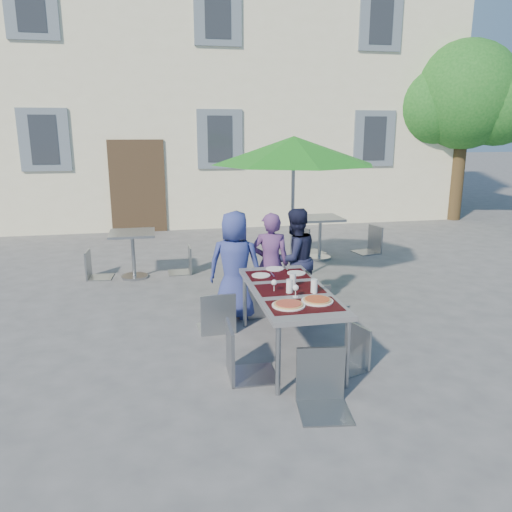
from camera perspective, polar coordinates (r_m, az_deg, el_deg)
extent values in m
plane|color=#504F52|center=(5.64, 6.43, -11.34)|extent=(90.00, 90.00, 0.00)
cube|color=beige|center=(16.44, -6.17, 17.93)|extent=(13.00, 8.00, 7.00)
cube|color=#3D2D1D|center=(12.37, -13.37, 7.72)|extent=(1.30, 0.06, 2.20)
cube|color=slate|center=(12.53, -23.04, 12.12)|extent=(1.10, 0.06, 1.40)
cube|color=#262B33|center=(12.51, -23.06, 12.12)|extent=(0.60, 0.04, 1.10)
cube|color=slate|center=(12.79, -24.38, 24.71)|extent=(1.10, 0.06, 1.40)
cube|color=#262B33|center=(12.77, -24.40, 24.72)|extent=(0.60, 0.04, 1.10)
cube|color=slate|center=(12.40, -4.16, 13.18)|extent=(1.10, 0.06, 1.40)
cube|color=#262B33|center=(12.38, -4.14, 13.18)|extent=(0.60, 0.04, 1.10)
cube|color=slate|center=(12.67, -4.41, 25.94)|extent=(1.10, 0.06, 1.40)
cube|color=#262B33|center=(12.65, -4.39, 25.96)|extent=(0.60, 0.04, 1.10)
cube|color=slate|center=(13.52, 13.35, 12.93)|extent=(1.10, 0.06, 1.40)
cube|color=#262B33|center=(13.50, 13.39, 12.93)|extent=(0.60, 0.04, 1.10)
cube|color=slate|center=(13.76, 14.08, 24.65)|extent=(1.10, 0.06, 1.40)
cube|color=#262B33|center=(13.74, 14.12, 24.66)|extent=(0.60, 0.04, 1.10)
cylinder|color=#43331D|center=(14.80, 22.07, 9.26)|extent=(0.36, 0.36, 2.80)
sphere|color=#16541A|center=(14.79, 22.78, 16.59)|extent=(2.80, 2.80, 2.80)
sphere|color=#16541A|center=(14.61, 19.29, 15.75)|extent=(2.00, 2.00, 2.00)
sphere|color=#16541A|center=(14.85, 25.91, 15.49)|extent=(2.20, 2.20, 2.20)
sphere|color=#16541A|center=(15.43, 22.32, 18.36)|extent=(1.80, 1.80, 1.80)
cube|color=#494A4F|center=(5.44, 3.86, -4.03)|extent=(0.80, 1.85, 0.05)
cylinder|color=gray|center=(4.72, 2.54, -11.86)|extent=(0.05, 0.05, 0.70)
cylinder|color=gray|center=(4.92, 10.39, -10.99)|extent=(0.05, 0.05, 0.70)
cylinder|color=gray|center=(6.29, -1.29, -5.05)|extent=(0.05, 0.05, 0.70)
cylinder|color=gray|center=(6.44, 4.69, -4.63)|extent=(0.05, 0.05, 0.70)
cube|color=black|center=(4.93, 5.55, -5.68)|extent=(0.70, 0.42, 0.01)
cube|color=black|center=(5.43, 3.86, -3.75)|extent=(0.70, 0.42, 0.01)
cube|color=black|center=(5.94, 2.46, -2.14)|extent=(0.70, 0.42, 0.01)
cylinder|color=white|center=(4.90, 3.74, -5.64)|extent=(0.33, 0.33, 0.01)
cylinder|color=tan|center=(4.90, 3.74, -5.51)|extent=(0.29, 0.29, 0.01)
cylinder|color=maroon|center=(4.90, 3.74, -5.42)|extent=(0.25, 0.25, 0.01)
cylinder|color=white|center=(5.05, 7.02, -5.11)|extent=(0.32, 0.32, 0.01)
cylinder|color=tan|center=(5.05, 7.02, -4.98)|extent=(0.28, 0.28, 0.01)
cylinder|color=maroon|center=(5.05, 7.02, -4.90)|extent=(0.24, 0.24, 0.01)
cylinder|color=silver|center=(5.27, 3.84, -3.48)|extent=(0.07, 0.07, 0.15)
cylinder|color=silver|center=(5.48, 4.23, -2.79)|extent=(0.07, 0.07, 0.15)
cylinder|color=silver|center=(5.30, 6.66, -3.44)|extent=(0.07, 0.07, 0.15)
cylinder|color=silver|center=(5.34, 2.08, -4.06)|extent=(0.06, 0.06, 0.00)
cylinder|color=silver|center=(5.32, 2.08, -3.67)|extent=(0.01, 0.01, 0.08)
sphere|color=silver|center=(5.31, 2.09, -3.06)|extent=(0.06, 0.06, 0.06)
cylinder|color=silver|center=(5.18, 4.53, -4.66)|extent=(0.06, 0.06, 0.00)
cylinder|color=silver|center=(5.17, 4.54, -4.26)|extent=(0.01, 0.01, 0.08)
sphere|color=silver|center=(5.15, 4.55, -3.63)|extent=(0.06, 0.06, 0.06)
cylinder|color=white|center=(5.88, 0.57, -2.22)|extent=(0.22, 0.22, 0.01)
cube|color=#9DA0A4|center=(5.91, 1.90, -2.16)|extent=(0.02, 0.18, 0.00)
cylinder|color=white|center=(5.99, 4.63, -1.95)|extent=(0.22, 0.22, 0.01)
cube|color=#9DA0A4|center=(6.03, 5.91, -1.89)|extent=(0.02, 0.18, 0.00)
cylinder|color=white|center=(6.16, 2.15, -1.46)|extent=(0.22, 0.22, 0.01)
cube|color=#9DA0A4|center=(6.19, 3.41, -1.41)|extent=(0.02, 0.18, 0.00)
imported|color=navy|center=(6.48, -2.42, -1.09)|extent=(0.80, 0.65, 1.43)
imported|color=#58346A|center=(6.63, 1.66, -0.92)|extent=(0.56, 0.43, 1.39)
imported|color=#191C38|center=(6.86, 4.42, -0.36)|extent=(0.78, 0.61, 1.40)
cube|color=#92989D|center=(6.19, -4.72, -4.31)|extent=(0.46, 0.46, 0.03)
cube|color=#92989D|center=(5.92, -4.40, -2.57)|extent=(0.43, 0.06, 0.51)
cylinder|color=#92989D|center=(6.47, -3.36, -5.66)|extent=(0.02, 0.02, 0.45)
cylinder|color=#92989D|center=(6.41, -6.61, -5.92)|extent=(0.02, 0.02, 0.45)
cylinder|color=#92989D|center=(6.14, -2.64, -6.79)|extent=(0.02, 0.02, 0.45)
cylinder|color=#92989D|center=(6.07, -6.07, -7.09)|extent=(0.02, 0.02, 0.45)
cube|color=gray|center=(6.69, 0.05, -3.27)|extent=(0.44, 0.44, 0.03)
cube|color=gray|center=(6.46, 0.64, -1.79)|extent=(0.38, 0.09, 0.46)
cylinder|color=gray|center=(6.96, 0.83, -4.40)|extent=(0.02, 0.02, 0.40)
cylinder|color=gray|center=(6.85, -1.74, -4.71)|extent=(0.02, 0.02, 0.40)
cylinder|color=gray|center=(6.67, 1.89, -5.24)|extent=(0.02, 0.02, 0.40)
cylinder|color=gray|center=(6.56, -0.78, -5.59)|extent=(0.02, 0.02, 0.40)
cube|color=gray|center=(6.65, 6.53, -3.22)|extent=(0.48, 0.48, 0.03)
cube|color=gray|center=(6.39, 6.80, -1.65)|extent=(0.41, 0.11, 0.49)
cylinder|color=gray|center=(6.91, 7.76, -4.55)|extent=(0.02, 0.02, 0.43)
cylinder|color=gray|center=(6.87, 4.83, -4.59)|extent=(0.02, 0.02, 0.43)
cylinder|color=gray|center=(6.58, 8.19, -5.54)|extent=(0.02, 0.02, 0.43)
cylinder|color=gray|center=(6.54, 5.11, -5.59)|extent=(0.02, 0.02, 0.43)
cube|color=gray|center=(4.99, -0.42, -8.44)|extent=(0.48, 0.48, 0.03)
cube|color=gray|center=(4.86, -3.03, -5.57)|extent=(0.05, 0.47, 0.56)
cylinder|color=gray|center=(4.95, 2.31, -11.90)|extent=(0.02, 0.02, 0.49)
cylinder|color=gray|center=(5.31, 1.39, -10.02)|extent=(0.02, 0.02, 0.49)
cylinder|color=gray|center=(4.89, -2.40, -12.25)|extent=(0.02, 0.02, 0.49)
cylinder|color=gray|center=(5.25, -2.98, -10.32)|extent=(0.02, 0.02, 0.49)
cube|color=gray|center=(5.25, 10.14, -8.64)|extent=(0.48, 0.48, 0.03)
cube|color=gray|center=(5.28, 11.75, -5.94)|extent=(0.15, 0.37, 0.45)
cylinder|color=gray|center=(5.35, 7.54, -10.51)|extent=(0.02, 0.02, 0.40)
cylinder|color=gray|center=(5.12, 9.82, -11.77)|extent=(0.02, 0.02, 0.40)
cylinder|color=gray|center=(5.54, 10.24, -9.72)|extent=(0.02, 0.02, 0.40)
cylinder|color=gray|center=(5.32, 12.55, -10.88)|extent=(0.02, 0.02, 0.40)
cube|color=gray|center=(4.43, 7.99, -12.07)|extent=(0.50, 0.50, 0.03)
cube|color=gray|center=(4.51, 7.57, -7.86)|extent=(0.44, 0.09, 0.53)
cylinder|color=gray|center=(4.34, 5.84, -16.19)|extent=(0.02, 0.02, 0.47)
cylinder|color=gray|center=(4.42, 10.91, -15.83)|extent=(0.02, 0.02, 0.47)
cylinder|color=gray|center=(4.67, 5.05, -13.84)|extent=(0.02, 0.02, 0.47)
cylinder|color=gray|center=(4.74, 9.74, -13.56)|extent=(0.02, 0.02, 0.47)
cylinder|color=#9DA0A4|center=(8.16, 4.06, -2.74)|extent=(0.50, 0.50, 0.09)
cylinder|color=gray|center=(7.92, 4.19, 4.45)|extent=(0.06, 0.06, 2.17)
cone|color=#1C7C1B|center=(7.81, 4.33, 11.97)|extent=(2.56, 2.56, 0.42)
cylinder|color=#9DA0A4|center=(8.66, -13.69, -2.29)|extent=(0.44, 0.44, 0.04)
cylinder|color=gray|center=(8.57, -13.83, -0.07)|extent=(0.06, 0.06, 0.73)
cube|color=gray|center=(8.48, -13.98, 2.54)|extent=(0.73, 0.73, 0.04)
cube|color=gray|center=(8.72, -17.52, 0.29)|extent=(0.43, 0.43, 0.03)
cube|color=gray|center=(8.70, -18.85, 1.75)|extent=(0.06, 0.40, 0.47)
cylinder|color=gray|center=(8.58, -16.51, -1.35)|extent=(0.02, 0.02, 0.41)
cylinder|color=gray|center=(8.90, -16.15, -0.77)|extent=(0.02, 0.02, 0.41)
cylinder|color=gray|center=(8.64, -18.72, -1.40)|extent=(0.02, 0.02, 0.41)
cylinder|color=gray|center=(8.96, -18.28, -0.82)|extent=(0.02, 0.02, 0.41)
cube|color=gray|center=(8.70, -8.82, 0.74)|extent=(0.40, 0.40, 0.03)
cube|color=gray|center=(8.66, -7.65, 2.30)|extent=(0.04, 0.39, 0.47)
cylinder|color=gray|center=(8.90, -9.92, -0.42)|extent=(0.02, 0.02, 0.41)
cylinder|color=gray|center=(8.58, -9.80, -0.97)|extent=(0.02, 0.02, 0.41)
cylinder|color=gray|center=(8.93, -7.78, -0.30)|extent=(0.02, 0.02, 0.41)
cylinder|color=gray|center=(8.60, -7.57, -0.84)|extent=(0.02, 0.02, 0.41)
cylinder|color=#9DA0A4|center=(9.74, 7.23, -0.16)|extent=(0.44, 0.44, 0.04)
cylinder|color=gray|center=(9.65, 7.30, 1.90)|extent=(0.06, 0.06, 0.76)
cube|color=gray|center=(9.58, 7.38, 4.32)|extent=(0.76, 0.76, 0.04)
cube|color=gray|center=(10.07, 6.47, 3.10)|extent=(0.57, 0.57, 0.03)
cube|color=gray|center=(9.90, 5.46, 4.55)|extent=(0.16, 0.45, 0.55)
cylinder|color=gray|center=(10.07, 7.99, 1.59)|extent=(0.02, 0.02, 0.48)
cylinder|color=gray|center=(10.39, 6.75, 2.02)|extent=(0.02, 0.02, 0.48)
cylinder|color=gray|center=(9.86, 6.11, 1.36)|extent=(0.02, 0.02, 0.48)
cylinder|color=gray|center=(10.18, 4.90, 1.81)|extent=(0.02, 0.02, 0.48)
cube|color=gray|center=(10.27, 12.57, 3.00)|extent=(0.53, 0.53, 0.03)
cube|color=gray|center=(10.34, 13.62, 4.54)|extent=(0.12, 0.45, 0.54)
cylinder|color=gray|center=(10.36, 11.01, 1.79)|extent=(0.02, 0.02, 0.47)
cylinder|color=gray|center=(10.05, 12.23, 1.34)|extent=(0.02, 0.02, 0.47)
cylinder|color=gray|center=(10.58, 12.75, 1.95)|extent=(0.02, 0.02, 0.47)
cylinder|color=gray|center=(10.28, 14.00, 1.52)|extent=(0.02, 0.02, 0.47)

